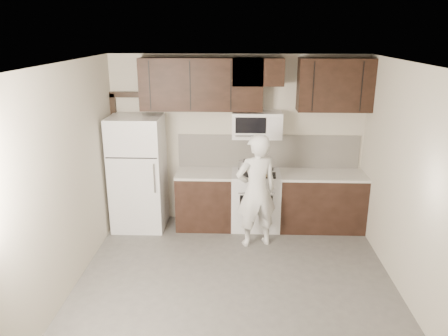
# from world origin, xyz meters

# --- Properties ---
(floor) EXTENTS (4.50, 4.50, 0.00)m
(floor) POSITION_xyz_m (0.00, 0.00, 0.00)
(floor) COLOR #52504D
(floor) RESTS_ON ground
(back_wall) EXTENTS (4.00, 0.00, 4.00)m
(back_wall) POSITION_xyz_m (0.00, 2.25, 1.35)
(back_wall) COLOR beige
(back_wall) RESTS_ON ground
(ceiling) EXTENTS (4.50, 4.50, 0.00)m
(ceiling) POSITION_xyz_m (0.00, 0.00, 2.70)
(ceiling) COLOR white
(ceiling) RESTS_ON back_wall
(counter_run) EXTENTS (2.95, 0.64, 0.91)m
(counter_run) POSITION_xyz_m (0.60, 1.94, 0.46)
(counter_run) COLOR black
(counter_run) RESTS_ON floor
(stove) EXTENTS (0.76, 0.66, 0.94)m
(stove) POSITION_xyz_m (0.30, 1.94, 0.46)
(stove) COLOR silver
(stove) RESTS_ON floor
(backsplash) EXTENTS (2.90, 0.02, 0.54)m
(backsplash) POSITION_xyz_m (0.50, 2.24, 1.18)
(backsplash) COLOR silver
(backsplash) RESTS_ON counter_run
(upper_cabinets) EXTENTS (3.48, 0.35, 0.78)m
(upper_cabinets) POSITION_xyz_m (0.21, 2.08, 2.28)
(upper_cabinets) COLOR black
(upper_cabinets) RESTS_ON back_wall
(microwave) EXTENTS (0.76, 0.42, 0.40)m
(microwave) POSITION_xyz_m (0.30, 2.06, 1.65)
(microwave) COLOR silver
(microwave) RESTS_ON upper_cabinets
(refrigerator) EXTENTS (0.80, 0.76, 1.80)m
(refrigerator) POSITION_xyz_m (-1.55, 1.89, 0.90)
(refrigerator) COLOR silver
(refrigerator) RESTS_ON floor
(door_trim) EXTENTS (0.50, 0.08, 2.12)m
(door_trim) POSITION_xyz_m (-1.92, 2.21, 1.25)
(door_trim) COLOR black
(door_trim) RESTS_ON floor
(saucepan) EXTENTS (0.33, 0.19, 0.18)m
(saucepan) POSITION_xyz_m (0.12, 2.09, 0.98)
(saucepan) COLOR silver
(saucepan) RESTS_ON stove
(baking_tray) EXTENTS (0.37, 0.29, 0.02)m
(baking_tray) POSITION_xyz_m (0.42, 1.80, 0.92)
(baking_tray) COLOR black
(baking_tray) RESTS_ON counter_run
(pizza) EXTENTS (0.25, 0.25, 0.02)m
(pizza) POSITION_xyz_m (0.42, 1.80, 0.94)
(pizza) COLOR #C6B585
(pizza) RESTS_ON baking_tray
(person) EXTENTS (0.71, 0.58, 1.68)m
(person) POSITION_xyz_m (0.28, 1.32, 0.84)
(person) COLOR white
(person) RESTS_ON floor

